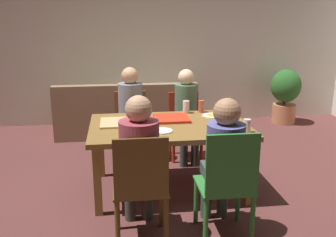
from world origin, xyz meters
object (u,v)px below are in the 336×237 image
object	(u,v)px
person_2	(223,154)
plate_0	(212,115)
person_0	(131,108)
pizza_box_1	(119,122)
drinking_glass_0	(201,106)
chair_2	(228,182)
pizza_box_0	(172,118)
person_1	(187,108)
person_3	(139,156)
plate_1	(162,131)
drinking_glass_3	(228,119)
chair_0	(131,123)
chair_3	(141,186)
drinking_glass_1	(247,126)
potted_plant	(285,93)
drinking_glass_2	(186,107)
chair_1	(185,122)
couch	(126,115)
dining_table	(169,131)

from	to	relation	value
person_2	plate_0	bearing A→B (deg)	80.57
person_0	pizza_box_1	distance (m)	0.76
person_0	drinking_glass_0	xyz separation A→B (m)	(0.81, -0.39, 0.09)
chair_2	pizza_box_0	xyz separation A→B (m)	(-0.29, 1.22, 0.22)
person_1	person_3	world-z (taller)	person_3
plate_1	drinking_glass_3	size ratio (longest dim) A/B	1.77
plate_1	chair_0	bearing A→B (deg)	102.09
chair_3	drinking_glass_1	distance (m)	1.28
person_3	drinking_glass_0	bearing A→B (deg)	58.29
pizza_box_0	potted_plant	world-z (taller)	potted_plant
drinking_glass_2	pizza_box_0	bearing A→B (deg)	-129.03
person_0	drinking_glass_1	bearing A→B (deg)	-48.64
drinking_glass_0	drinking_glass_3	distance (m)	0.56
person_1	drinking_glass_3	xyz separation A→B (m)	(0.27, -0.93, 0.11)
chair_0	potted_plant	xyz separation A→B (m)	(2.71, 1.35, 0.04)
chair_1	chair_3	size ratio (longest dim) A/B	0.89
drinking_glass_0	drinking_glass_2	xyz separation A→B (m)	(-0.18, -0.02, 0.00)
drinking_glass_0	drinking_glass_1	bearing A→B (deg)	-71.84
chair_2	couch	world-z (taller)	chair_2
person_3	drinking_glass_1	xyz separation A→B (m)	(1.08, 0.47, 0.07)
plate_1	drinking_glass_2	xyz separation A→B (m)	(0.36, 0.67, 0.07)
drinking_glass_2	pizza_box_1	bearing A→B (deg)	-156.90
chair_0	drinking_glass_3	distance (m)	1.48
drinking_glass_1	drinking_glass_2	xyz separation A→B (m)	(-0.46, 0.82, 0.01)
person_0	chair_2	size ratio (longest dim) A/B	1.25
drinking_glass_3	couch	distance (m)	2.47
chair_1	pizza_box_0	distance (m)	0.90
chair_0	plate_0	distance (m)	1.18
chair_3	pizza_box_0	xyz separation A→B (m)	(0.42, 1.18, 0.23)
chair_2	drinking_glass_3	size ratio (longest dim) A/B	8.05
chair_2	pizza_box_0	distance (m)	1.28
person_2	plate_1	distance (m)	0.79
pizza_box_0	plate_0	size ratio (longest dim) A/B	1.60
pizza_box_0	couch	size ratio (longest dim) A/B	0.17
drinking_glass_1	person_3	bearing A→B (deg)	-156.39
plate_1	drinking_glass_2	size ratio (longest dim) A/B	1.47
person_2	person_3	xyz separation A→B (m)	(-0.71, 0.03, 0.01)
person_3	potted_plant	bearing A→B (deg)	49.64
chair_2	potted_plant	world-z (taller)	chair_2
pizza_box_1	chair_0	bearing A→B (deg)	80.15
person_2	pizza_box_1	world-z (taller)	person_2
drinking_glass_1	drinking_glass_3	xyz separation A→B (m)	(-0.10, 0.30, -0.01)
chair_2	person_2	world-z (taller)	person_2
person_0	drinking_glass_1	size ratio (longest dim) A/B	9.10
dining_table	chair_3	xyz separation A→B (m)	(-0.37, -0.99, -0.14)
chair_3	drinking_glass_2	distance (m)	1.59
chair_0	chair_1	size ratio (longest dim) A/B	1.03
drinking_glass_1	couch	bearing A→B (deg)	114.07
chair_0	plate_1	size ratio (longest dim) A/B	4.09
person_2	couch	bearing A→B (deg)	103.90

